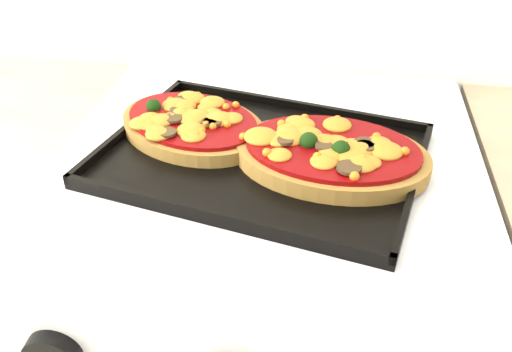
# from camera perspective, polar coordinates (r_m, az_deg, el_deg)

# --- Properties ---
(baking_tray) EXTENTS (0.47, 0.39, 0.02)m
(baking_tray) POSITION_cam_1_polar(r_m,az_deg,el_deg) (0.77, 0.56, 2.17)
(baking_tray) COLOR black
(baking_tray) RESTS_ON stove
(pizza_left) EXTENTS (0.28, 0.25, 0.03)m
(pizza_left) POSITION_cam_1_polar(r_m,az_deg,el_deg) (0.82, -6.38, 5.27)
(pizza_left) COLOR brown
(pizza_left) RESTS_ON baking_tray
(pizza_right) EXTENTS (0.28, 0.21, 0.04)m
(pizza_right) POSITION_cam_1_polar(r_m,az_deg,el_deg) (0.75, 7.60, 2.39)
(pizza_right) COLOR brown
(pizza_right) RESTS_ON baking_tray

